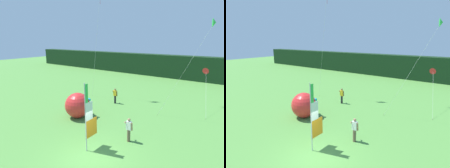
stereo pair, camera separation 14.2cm
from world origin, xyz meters
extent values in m
plane|color=#518E3D|center=(0.00, 0.00, 0.00)|extent=(120.00, 120.00, 0.00)
cube|color=black|center=(0.00, 26.32, 2.00)|extent=(80.00, 2.40, 3.99)
cylinder|color=#B7B7BC|center=(-0.69, 0.42, 2.17)|extent=(0.06, 0.06, 4.34)
cube|color=orange|center=(-0.69, 0.93, 1.36)|extent=(0.02, 0.97, 1.16)
cube|color=white|center=(-0.69, 0.75, 2.52)|extent=(0.02, 0.60, 1.16)
cube|color=green|center=(-0.69, 0.57, 3.68)|extent=(0.02, 0.23, 1.16)
cylinder|color=black|center=(-4.37, 8.71, 0.43)|extent=(0.22, 0.22, 0.85)
cube|color=yellow|center=(-4.37, 8.71, 1.15)|extent=(0.36, 0.20, 0.59)
sphere|color=brown|center=(-4.37, 8.71, 1.56)|extent=(0.20, 0.20, 0.20)
cylinder|color=brown|center=(-4.60, 8.77, 1.21)|extent=(0.09, 0.48, 0.42)
cylinder|color=brown|center=(-4.14, 8.72, 1.12)|extent=(0.09, 0.14, 0.56)
cylinder|color=brown|center=(0.85, 2.91, 0.43)|extent=(0.22, 0.22, 0.86)
cube|color=white|center=(0.85, 2.91, 1.16)|extent=(0.36, 0.20, 0.59)
sphere|color=#A37556|center=(0.85, 2.91, 1.57)|extent=(0.20, 0.20, 0.20)
cylinder|color=#A37556|center=(0.62, 2.97, 1.23)|extent=(0.09, 0.48, 0.42)
cylinder|color=#A37556|center=(1.08, 2.92, 1.13)|extent=(0.09, 0.14, 0.56)
sphere|color=red|center=(-4.93, 3.76, 1.11)|extent=(2.21, 2.21, 2.21)
sphere|color=orange|center=(-5.10, 4.76, 1.56)|extent=(0.31, 0.31, 0.31)
sphere|color=purple|center=(-5.49, 4.45, 1.77)|extent=(0.31, 0.31, 0.31)
sphere|color=#23B2C6|center=(-4.25, 4.52, 1.54)|extent=(0.31, 0.31, 0.31)
cylinder|color=brown|center=(-8.22, 9.31, 0.04)|extent=(0.03, 0.03, 0.08)
cylinder|color=silver|center=(-7.70, 9.57, 5.86)|extent=(1.05, 0.54, 11.72)
cylinder|color=red|center=(-7.19, 9.83, 10.86)|extent=(0.02, 0.02, 0.70)
cylinder|color=brown|center=(4.41, 9.95, 0.04)|extent=(0.03, 0.03, 0.08)
cylinder|color=silver|center=(3.90, 11.82, 1.83)|extent=(1.05, 3.75, 3.67)
cone|color=red|center=(3.38, 13.69, 3.66)|extent=(0.68, 0.45, 0.66)
cylinder|color=brown|center=(0.63, 8.35, 0.04)|extent=(0.03, 0.03, 0.08)
cylinder|color=silver|center=(2.43, 8.89, 4.00)|extent=(3.63, 1.09, 8.00)
cone|color=green|center=(4.24, 9.43, 8.00)|extent=(0.43, 0.70, 0.67)
camera|label=1|loc=(6.71, -7.05, 6.79)|focal=30.04mm
camera|label=2|loc=(6.83, -6.97, 6.79)|focal=30.04mm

